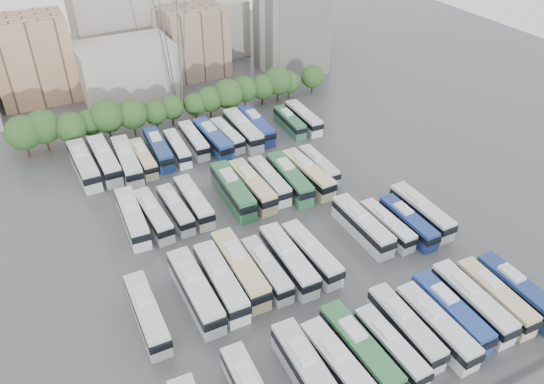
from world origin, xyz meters
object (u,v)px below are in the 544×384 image
bus_r1_s6 (288,260)px  bus_r1_s11 (387,225)px  bus_r0_s10 (451,312)px  electricity_pylon (170,20)px  bus_r0_s12 (495,296)px  bus_r1_s3 (221,281)px  bus_r2_s9 (289,178)px  bus_r2_s1 (132,217)px  bus_r0_s13 (518,291)px  bus_r0_s6 (360,350)px  bus_r3_s3 (143,158)px  bus_r3_s2 (127,161)px  bus_r1_s4 (240,268)px  bus_r0_s4 (309,374)px  bus_r1_s13 (421,211)px  bus_r0_s5 (341,368)px  bus_r3_s12 (290,122)px  bus_r3_s9 (243,130)px  bus_r1_s0 (147,313)px  bus_r2_s3 (175,209)px  bus_r2_s7 (252,186)px  bus_r3_s6 (194,140)px  bus_r2_s11 (318,165)px  bus_r3_s0 (84,165)px  bus_r3_s10 (256,125)px  bus_r1_s12 (408,222)px  bus_r2_s4 (194,201)px  bus_r0_s11 (472,302)px  bus_r0_s9 (436,326)px  bus_r3_s8 (227,135)px  apartment_tower (292,16)px  bus_r2_s10 (308,173)px  bus_r0_s7 (390,346)px  bus_r0_s8 (405,327)px  bus_r3_s5 (177,148)px  bus_r2_s2 (153,215)px  bus_r1_s7 (311,253)px  bus_r3_s4 (158,149)px  bus_r1_s2 (195,290)px

bus_r1_s6 → bus_r1_s11: bus_r1_s6 is taller
bus_r0_s10 → electricity_pylon: bearing=98.4°
bus_r0_s12 → bus_r1_s3: (-29.55, 17.82, 0.18)m
bus_r0_s10 → bus_r2_s9: size_ratio=0.93×
bus_r0_s10 → bus_r2_s1: 46.46m
bus_r0_s13 → bus_r0_s6: bearing=177.4°
bus_r3_s3 → bus_r3_s2: bearing=-175.3°
bus_r1_s4 → bus_r0_s4: bearing=-89.6°
bus_r1_s11 → bus_r1_s13: bus_r1_s13 is taller
bus_r0_s5 → bus_r1_s11: (20.04, 18.24, -0.29)m
bus_r0_s12 → bus_r3_s12: size_ratio=1.11×
bus_r0_s4 → bus_r0_s12: bus_r0_s4 is taller
bus_r1_s6 → bus_r2_s9: bus_r2_s9 is taller
bus_r0_s10 → bus_r3_s9: bus_r3_s9 is taller
bus_r3_s3 → bus_r1_s11: bearing=-52.4°
bus_r1_s0 → bus_r2_s3: (9.87, 18.94, -0.20)m
bus_r3_s3 → bus_r3_s9: 19.99m
bus_r2_s7 → bus_r3_s6: size_ratio=1.14×
bus_r3_s6 → bus_r3_s9: bearing=-4.8°
bus_r2_s11 → bus_r0_s13: bearing=-79.2°
bus_r1_s6 → bus_r3_s0: 42.36m
bus_r2_s11 → bus_r3_s10: 18.16m
bus_r1_s12 → bus_r2_s4: size_ratio=0.95×
bus_r0_s11 → bus_r0_s9: bearing=-170.6°
bus_r3_s8 → bus_r3_s9: bearing=-4.9°
apartment_tower → bus_r2_s10: apartment_tower is taller
bus_r0_s5 → bus_r2_s11: bus_r0_s5 is taller
bus_r0_s10 → bus_r0_s7: bearing=-174.3°
bus_r1_s13 → bus_r0_s8: bearing=-134.3°
bus_r1_s12 → bus_r3_s5: bearing=122.7°
bus_r1_s6 → bus_r3_s9: bearing=76.0°
bus_r2_s2 → bus_r2_s9: (23.09, -0.60, 0.21)m
bus_r3_s5 → bus_r0_s11: bearing=-67.1°
electricity_pylon → bus_r2_s3: 43.87m
bus_r1_s7 → bus_r3_s10: bus_r3_s10 is taller
bus_r0_s6 → bus_r1_s3: 19.60m
bus_r0_s4 → bus_r0_s5: bus_r0_s4 is taller
bus_r2_s1 → bus_r3_s9: 31.57m
bus_r1_s12 → bus_r3_s12: size_ratio=1.05×
bus_r3_s5 → bus_r3_s10: 16.55m
bus_r0_s5 → bus_r0_s8: 10.08m
bus_r1_s0 → bus_r0_s12: bearing=-22.4°
bus_r0_s11 → bus_r1_s11: bus_r0_s11 is taller
bus_r0_s6 → bus_r0_s8: (6.71, 0.40, -0.12)m
bus_r2_s4 → bus_r2_s9: 16.46m
bus_r1_s12 → bus_r3_s4: 46.19m
bus_r1_s2 → bus_r3_s9: 43.17m
bus_r1_s0 → bus_r2_s1: 19.90m
apartment_tower → bus_r3_s2: apartment_tower is taller
bus_r3_s3 → bus_r3_s10: 23.20m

